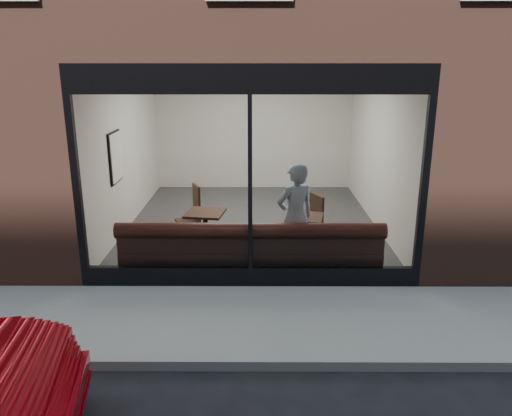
{
  "coord_description": "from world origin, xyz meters",
  "views": [
    {
      "loc": [
        0.11,
        -4.77,
        3.25
      ],
      "look_at": [
        0.08,
        2.4,
        1.11
      ],
      "focal_mm": 35.0,
      "sensor_mm": 36.0,
      "label": 1
    }
  ],
  "objects_px": {
    "person": "(295,218)",
    "cafe_chair_right": "(306,234)",
    "cafe_chair_left": "(188,221)",
    "cafe_table_right": "(305,217)",
    "banquette": "(251,261)",
    "cafe_table_left": "(205,213)"
  },
  "relations": [
    {
      "from": "person",
      "to": "cafe_table_right",
      "type": "distance_m",
      "value": 0.49
    },
    {
      "from": "cafe_table_left",
      "to": "cafe_chair_left",
      "type": "relative_size",
      "value": 1.48
    },
    {
      "from": "person",
      "to": "cafe_chair_left",
      "type": "distance_m",
      "value": 2.68
    },
    {
      "from": "cafe_table_left",
      "to": "cafe_chair_right",
      "type": "xyz_separation_m",
      "value": [
        1.77,
        0.35,
        -0.5
      ]
    },
    {
      "from": "banquette",
      "to": "cafe_chair_left",
      "type": "distance_m",
      "value": 2.32
    },
    {
      "from": "banquette",
      "to": "cafe_chair_right",
      "type": "distance_m",
      "value": 1.58
    },
    {
      "from": "banquette",
      "to": "person",
      "type": "xyz_separation_m",
      "value": [
        0.69,
        0.22,
        0.64
      ]
    },
    {
      "from": "cafe_table_right",
      "to": "cafe_chair_right",
      "type": "relative_size",
      "value": 1.32
    },
    {
      "from": "cafe_chair_left",
      "to": "person",
      "type": "bearing_deg",
      "value": 115.88
    },
    {
      "from": "banquette",
      "to": "cafe_table_left",
      "type": "height_order",
      "value": "cafe_table_left"
    },
    {
      "from": "banquette",
      "to": "cafe_chair_right",
      "type": "bearing_deg",
      "value": 51.44
    },
    {
      "from": "cafe_table_left",
      "to": "person",
      "type": "bearing_deg",
      "value": -23.89
    },
    {
      "from": "cafe_table_right",
      "to": "cafe_chair_right",
      "type": "xyz_separation_m",
      "value": [
        0.1,
        0.58,
        -0.5
      ]
    },
    {
      "from": "banquette",
      "to": "person",
      "type": "relative_size",
      "value": 2.3
    },
    {
      "from": "cafe_table_left",
      "to": "cafe_chair_left",
      "type": "height_order",
      "value": "cafe_table_left"
    },
    {
      "from": "cafe_table_left",
      "to": "cafe_table_right",
      "type": "distance_m",
      "value": 1.69
    },
    {
      "from": "person",
      "to": "cafe_chair_right",
      "type": "height_order",
      "value": "person"
    },
    {
      "from": "person",
      "to": "banquette",
      "type": "bearing_deg",
      "value": -6.82
    },
    {
      "from": "person",
      "to": "cafe_chair_right",
      "type": "distance_m",
      "value": 1.22
    },
    {
      "from": "person",
      "to": "cafe_chair_left",
      "type": "xyz_separation_m",
      "value": [
        -1.94,
        1.73,
        -0.63
      ]
    },
    {
      "from": "cafe_table_left",
      "to": "cafe_chair_right",
      "type": "height_order",
      "value": "cafe_table_left"
    },
    {
      "from": "cafe_table_right",
      "to": "cafe_chair_left",
      "type": "bearing_deg",
      "value": 148.65
    }
  ]
}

